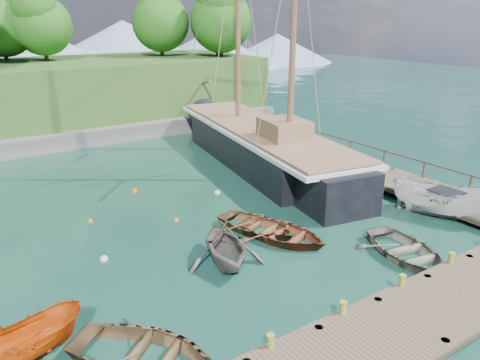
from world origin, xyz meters
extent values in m
plane|color=#153225|center=(0.00, 0.00, 0.00)|extent=(160.00, 160.00, 0.00)
cube|color=#48372C|center=(2.00, -6.50, 0.54)|extent=(20.00, 3.20, 0.12)
cube|color=#2D231B|center=(2.00, -6.50, 0.38)|extent=(20.00, 3.20, 0.20)
cube|color=#48372C|center=(11.50, 7.00, 0.54)|extent=(3.20, 24.00, 0.12)
cube|color=#2D231B|center=(11.50, 7.00, 0.38)|extent=(3.20, 24.00, 0.20)
cylinder|color=#2D231B|center=(10.20, 18.70, 0.05)|extent=(0.28, 0.28, 1.10)
cylinder|color=#2D231B|center=(12.80, 18.70, 0.05)|extent=(0.28, 0.28, 1.10)
cylinder|color=olive|center=(-1.00, -5.10, 0.00)|extent=(0.26, 0.26, 0.45)
cylinder|color=olive|center=(2.00, -5.10, 0.00)|extent=(0.26, 0.26, 0.45)
cylinder|color=olive|center=(5.00, -5.10, 0.00)|extent=(0.26, 0.26, 0.45)
imported|color=#59524C|center=(-1.95, 0.71, 0.00)|extent=(4.27, 4.62, 2.03)
imported|color=brown|center=(1.43, 1.08, 0.00)|extent=(4.46, 5.19, 0.90)
imported|color=#696456|center=(4.81, -3.19, 0.00)|extent=(4.17, 5.10, 0.92)
imported|color=brown|center=(0.97, 2.50, 0.00)|extent=(4.09, 4.84, 0.86)
imported|color=#BE4006|center=(-10.10, -0.84, 0.00)|extent=(3.86, 1.81, 1.44)
imported|color=beige|center=(10.00, -1.47, 0.00)|extent=(4.11, 5.83, 2.11)
cube|color=black|center=(7.59, 11.26, 0.80)|extent=(7.59, 15.98, 3.19)
cube|color=black|center=(9.31, 20.97, 0.80)|extent=(3.54, 5.23, 2.87)
cube|color=black|center=(6.05, 2.63, 0.80)|extent=(4.12, 4.49, 3.03)
cube|color=silver|center=(7.59, 11.26, 2.34)|extent=(8.48, 20.74, 0.25)
cube|color=brown|center=(7.59, 11.26, 2.59)|extent=(7.96, 20.23, 0.12)
cube|color=brown|center=(7.01, 8.03, 3.19)|extent=(2.98, 3.39, 1.20)
cylinder|color=brown|center=(9.94, 24.52, 3.79)|extent=(1.44, 6.83, 1.69)
cylinder|color=brown|center=(6.90, 7.38, 10.38)|extent=(0.36, 0.36, 15.58)
sphere|color=silver|center=(-6.10, 3.89, 0.00)|extent=(0.36, 0.36, 0.36)
sphere|color=orange|center=(-1.71, 5.81, 0.00)|extent=(0.28, 0.28, 0.28)
sphere|color=#F94C1C|center=(1.13, 4.99, 0.00)|extent=(0.28, 0.28, 0.28)
sphere|color=silver|center=(2.01, 7.95, 0.00)|extent=(0.35, 0.35, 0.35)
sphere|color=orange|center=(-5.40, 8.12, 0.00)|extent=(0.28, 0.28, 0.28)
sphere|color=#F6540D|center=(-1.93, 10.89, 0.00)|extent=(0.36, 0.36, 0.36)
cylinder|color=#382616|center=(13.91, 26.65, 6.70)|extent=(0.36, 0.36, 1.40)
sphere|color=#104810|center=(13.91, 26.65, 9.30)|extent=(6.00, 6.00, 6.00)
cylinder|color=#382616|center=(-1.61, 31.21, 6.70)|extent=(0.36, 0.36, 1.40)
sphere|color=#104810|center=(-1.61, 31.21, 9.00)|extent=(5.13, 5.13, 5.13)
cylinder|color=#382616|center=(-4.58, 33.35, 6.70)|extent=(0.36, 0.36, 1.40)
sphere|color=#104810|center=(-4.58, 33.35, 9.32)|extent=(6.05, 6.05, 6.05)
cylinder|color=#382616|center=(14.09, 27.65, 6.70)|extent=(0.36, 0.36, 1.40)
sphere|color=#104810|center=(14.09, 27.65, 8.87)|extent=(4.77, 4.77, 4.77)
cylinder|color=#382616|center=(9.27, 30.39, 6.70)|extent=(0.36, 0.36, 1.40)
sphere|color=#104810|center=(9.27, 30.39, 9.14)|extent=(5.55, 5.55, 5.55)
cone|color=#728CA5|center=(20.00, 70.00, 4.50)|extent=(36.00, 36.00, 9.00)
cone|color=#728CA5|center=(38.00, 70.00, 3.50)|extent=(28.00, 28.00, 7.00)
cone|color=#728CA5|center=(5.00, 70.00, 4.00)|extent=(32.00, 32.00, 8.00)
cone|color=#728CA5|center=(55.00, 70.00, 3.00)|extent=(24.00, 24.00, 6.00)
camera|label=1|loc=(-11.10, -14.09, 9.93)|focal=35.00mm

